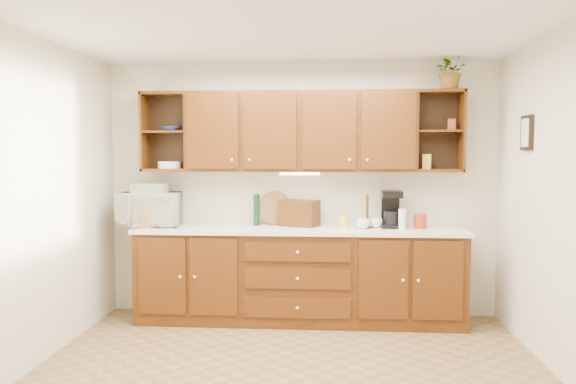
# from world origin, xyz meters

# --- Properties ---
(floor) EXTENTS (4.00, 4.00, 0.00)m
(floor) POSITION_xyz_m (0.00, 0.00, 0.00)
(floor) COLOR olive
(floor) RESTS_ON ground
(ceiling) EXTENTS (4.00, 4.00, 0.00)m
(ceiling) POSITION_xyz_m (0.00, 0.00, 2.60)
(ceiling) COLOR white
(ceiling) RESTS_ON back_wall
(back_wall) EXTENTS (4.00, 0.00, 4.00)m
(back_wall) POSITION_xyz_m (0.00, 1.75, 1.30)
(back_wall) COLOR beige
(back_wall) RESTS_ON floor
(left_wall) EXTENTS (0.00, 3.50, 3.50)m
(left_wall) POSITION_xyz_m (-2.00, 0.00, 1.30)
(left_wall) COLOR beige
(left_wall) RESTS_ON floor
(right_wall) EXTENTS (0.00, 3.50, 3.50)m
(right_wall) POSITION_xyz_m (2.00, 0.00, 1.30)
(right_wall) COLOR beige
(right_wall) RESTS_ON floor
(base_cabinets) EXTENTS (3.20, 0.60, 0.90)m
(base_cabinets) POSITION_xyz_m (0.00, 1.45, 0.45)
(base_cabinets) COLOR #331705
(base_cabinets) RESTS_ON floor
(countertop) EXTENTS (3.24, 0.64, 0.04)m
(countertop) POSITION_xyz_m (0.00, 1.44, 0.92)
(countertop) COLOR white
(countertop) RESTS_ON base_cabinets
(upper_cabinets) EXTENTS (3.20, 0.33, 0.80)m
(upper_cabinets) POSITION_xyz_m (0.01, 1.59, 1.89)
(upper_cabinets) COLOR #331705
(upper_cabinets) RESTS_ON back_wall
(undercabinet_light) EXTENTS (0.40, 0.05, 0.02)m
(undercabinet_light) POSITION_xyz_m (0.00, 1.53, 1.47)
(undercabinet_light) COLOR white
(undercabinet_light) RESTS_ON upper_cabinets
(framed_picture) EXTENTS (0.03, 0.24, 0.30)m
(framed_picture) POSITION_xyz_m (1.98, 0.90, 1.85)
(framed_picture) COLOR black
(framed_picture) RESTS_ON right_wall
(wicker_basket) EXTENTS (0.24, 0.24, 0.14)m
(wicker_basket) POSITION_xyz_m (-1.52, 1.37, 1.01)
(wicker_basket) COLOR olive
(wicker_basket) RESTS_ON countertop
(microwave) EXTENTS (0.66, 0.49, 0.34)m
(microwave) POSITION_xyz_m (-1.52, 1.48, 1.11)
(microwave) COLOR beige
(microwave) RESTS_ON countertop
(towel_stack) EXTENTS (0.35, 0.28, 0.09)m
(towel_stack) POSITION_xyz_m (-1.52, 1.48, 1.32)
(towel_stack) COLOR tan
(towel_stack) RESTS_ON microwave
(wine_bottle) EXTENTS (0.08, 0.08, 0.32)m
(wine_bottle) POSITION_xyz_m (-0.44, 1.58, 1.10)
(wine_bottle) COLOR black
(wine_bottle) RESTS_ON countertop
(woven_tray) EXTENTS (0.36, 0.15, 0.34)m
(woven_tray) POSITION_xyz_m (-0.27, 1.69, 0.95)
(woven_tray) COLOR olive
(woven_tray) RESTS_ON countertop
(bread_box) EXTENTS (0.43, 0.35, 0.26)m
(bread_box) POSITION_xyz_m (-0.01, 1.58, 1.07)
(bread_box) COLOR #331705
(bread_box) RESTS_ON countertop
(mug_tree) EXTENTS (0.25, 0.27, 0.33)m
(mug_tree) POSITION_xyz_m (0.67, 1.48, 0.99)
(mug_tree) COLOR #331705
(mug_tree) RESTS_ON countertop
(canister_red) EXTENTS (0.15, 0.15, 0.14)m
(canister_red) POSITION_xyz_m (1.18, 1.46, 1.01)
(canister_red) COLOR #A02B17
(canister_red) RESTS_ON countertop
(canister_white) EXTENTS (0.10, 0.10, 0.20)m
(canister_white) POSITION_xyz_m (1.00, 1.40, 1.04)
(canister_white) COLOR white
(canister_white) RESTS_ON countertop
(canister_yellow) EXTENTS (0.10, 0.10, 0.12)m
(canister_yellow) POSITION_xyz_m (0.44, 1.47, 1.00)
(canister_yellow) COLOR gold
(canister_yellow) RESTS_ON countertop
(coffee_maker) EXTENTS (0.20, 0.26, 0.37)m
(coffee_maker) POSITION_xyz_m (0.91, 1.53, 1.12)
(coffee_maker) COLOR black
(coffee_maker) RESTS_ON countertop
(bowl_stack) EXTENTS (0.23, 0.23, 0.05)m
(bowl_stack) POSITION_xyz_m (-1.31, 1.57, 1.92)
(bowl_stack) COLOR navy
(bowl_stack) RESTS_ON upper_cabinets
(plate_stack) EXTENTS (0.30, 0.30, 0.07)m
(plate_stack) POSITION_xyz_m (-1.34, 1.56, 1.56)
(plate_stack) COLOR white
(plate_stack) RESTS_ON upper_cabinets
(pantry_box_yellow) EXTENTS (0.10, 0.08, 0.15)m
(pantry_box_yellow) POSITION_xyz_m (1.26, 1.58, 1.59)
(pantry_box_yellow) COLOR gold
(pantry_box_yellow) RESTS_ON upper_cabinets
(pantry_box_red) EXTENTS (0.09, 0.08, 0.11)m
(pantry_box_red) POSITION_xyz_m (1.49, 1.58, 1.96)
(pantry_box_red) COLOR #A02B17
(pantry_box_red) RESTS_ON upper_cabinets
(potted_plant) EXTENTS (0.41, 0.39, 0.36)m
(potted_plant) POSITION_xyz_m (1.46, 1.53, 2.47)
(potted_plant) COLOR #999999
(potted_plant) RESTS_ON upper_cabinets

